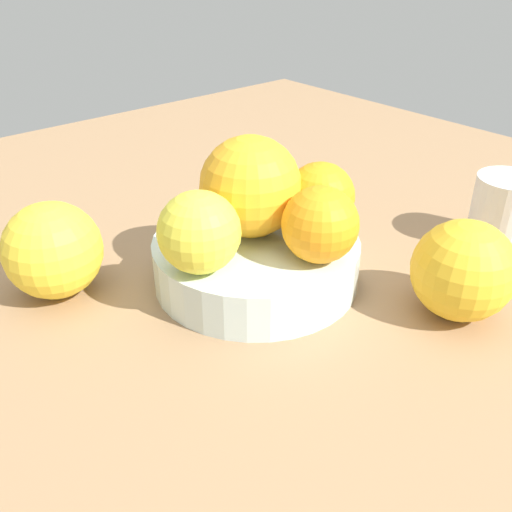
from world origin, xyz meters
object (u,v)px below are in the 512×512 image
(orange_in_bowl_3, at_px, (320,225))
(orange_loose_1, at_px, (463,270))
(orange_in_bowl_0, at_px, (250,187))
(ceramic_cup, at_px, (504,211))
(orange_loose_0, at_px, (53,250))
(fruit_bowl, at_px, (256,261))
(orange_in_bowl_1, at_px, (199,232))
(orange_in_bowl_2, at_px, (320,197))

(orange_in_bowl_3, height_order, orange_loose_1, orange_in_bowl_3)
(orange_in_bowl_0, distance_m, ceramic_cup, 0.26)
(orange_in_bowl_3, relative_size, orange_loose_0, 0.75)
(fruit_bowl, bearing_deg, orange_in_bowl_0, -111.71)
(fruit_bowl, xyz_separation_m, orange_in_bowl_0, (-0.01, -0.01, 0.07))
(ceramic_cup, bearing_deg, orange_loose_0, -28.43)
(orange_in_bowl_0, distance_m, orange_loose_0, 0.17)
(fruit_bowl, xyz_separation_m, orange_loose_0, (0.14, -0.10, 0.02))
(orange_in_bowl_0, height_order, orange_in_bowl_3, orange_in_bowl_0)
(ceramic_cup, bearing_deg, fruit_bowl, -24.49)
(orange_in_bowl_1, relative_size, orange_in_bowl_2, 1.07)
(fruit_bowl, bearing_deg, ceramic_cup, 155.51)
(fruit_bowl, xyz_separation_m, orange_loose_1, (-0.09, 0.14, 0.02))
(orange_in_bowl_3, height_order, ceramic_cup, orange_in_bowl_3)
(orange_loose_1, bearing_deg, orange_in_bowl_3, -49.96)
(orange_in_bowl_1, xyz_separation_m, ceramic_cup, (-0.29, 0.10, -0.04))
(orange_in_bowl_0, distance_m, orange_in_bowl_3, 0.07)
(orange_in_bowl_2, height_order, orange_loose_0, orange_in_bowl_2)
(orange_loose_1, bearing_deg, orange_in_bowl_2, -74.83)
(orange_in_bowl_3, distance_m, orange_loose_0, 0.22)
(orange_in_bowl_2, bearing_deg, fruit_bowl, -18.90)
(orange_in_bowl_3, bearing_deg, orange_in_bowl_1, -31.14)
(orange_loose_0, bearing_deg, orange_in_bowl_1, 126.45)
(orange_in_bowl_2, bearing_deg, orange_in_bowl_0, -32.78)
(orange_in_bowl_2, bearing_deg, orange_in_bowl_1, -5.38)
(orange_in_bowl_2, bearing_deg, orange_loose_0, -30.29)
(orange_in_bowl_0, height_order, orange_loose_1, orange_in_bowl_0)
(orange_in_bowl_1, distance_m, orange_in_bowl_3, 0.10)
(fruit_bowl, height_order, orange_in_bowl_3, orange_in_bowl_3)
(orange_in_bowl_0, relative_size, orange_loose_1, 1.07)
(orange_in_bowl_3, xyz_separation_m, ceramic_cup, (-0.21, 0.05, -0.04))
(orange_in_bowl_2, height_order, orange_loose_1, orange_in_bowl_2)
(orange_in_bowl_2, distance_m, orange_loose_0, 0.23)
(orange_in_bowl_2, xyz_separation_m, orange_loose_0, (0.20, -0.12, -0.03))
(orange_loose_0, relative_size, ceramic_cup, 1.19)
(ceramic_cup, bearing_deg, orange_loose_1, 15.95)
(ceramic_cup, bearing_deg, orange_in_bowl_3, -12.59)
(orange_in_bowl_3, xyz_separation_m, orange_loose_0, (0.16, -0.15, -0.03))
(fruit_bowl, distance_m, orange_in_bowl_2, 0.08)
(fruit_bowl, xyz_separation_m, orange_in_bowl_1, (0.06, 0.01, 0.05))
(orange_in_bowl_2, relative_size, orange_loose_0, 0.74)
(orange_in_bowl_3, distance_m, ceramic_cup, 0.22)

